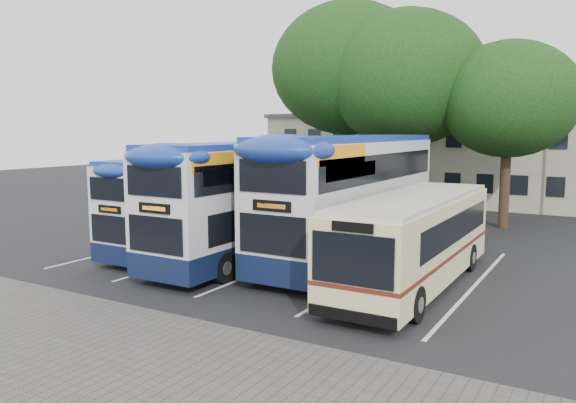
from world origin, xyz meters
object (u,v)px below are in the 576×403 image
(tree_left, at_px, (349,69))
(bus_dd_left, at_px, (197,198))
(tree_mid, at_px, (406,78))
(bus_dd_mid, at_px, (254,195))
(bus_dd_right, at_px, (351,192))
(bus_single, at_px, (415,235))
(tree_right, at_px, (509,100))

(tree_left, height_order, bus_dd_left, tree_left)
(tree_left, relative_size, tree_mid, 1.08)
(bus_dd_mid, bearing_deg, bus_dd_right, 26.10)
(tree_mid, distance_m, bus_single, 15.29)
(bus_dd_left, bearing_deg, tree_right, 49.17)
(tree_mid, height_order, tree_right, tree_mid)
(tree_right, xyz_separation_m, bus_single, (-0.57, -12.93, -4.86))
(tree_right, relative_size, bus_single, 0.96)
(tree_left, height_order, bus_dd_right, tree_left)
(bus_dd_mid, bearing_deg, tree_right, 59.24)
(bus_dd_left, distance_m, bus_dd_right, 6.64)
(tree_left, bearing_deg, bus_dd_right, -65.17)
(tree_mid, relative_size, bus_dd_right, 1.01)
(tree_left, relative_size, bus_dd_left, 1.34)
(tree_mid, distance_m, tree_right, 5.59)
(tree_right, distance_m, bus_dd_mid, 14.75)
(tree_mid, bearing_deg, tree_left, 170.03)
(tree_right, height_order, bus_single, tree_right)
(bus_dd_mid, relative_size, bus_single, 1.10)
(bus_dd_left, xyz_separation_m, bus_single, (9.77, -0.96, -0.48))
(tree_right, bearing_deg, bus_single, -92.55)
(tree_mid, relative_size, bus_dd_mid, 1.06)
(tree_left, xyz_separation_m, tree_mid, (3.72, -0.65, -0.77))
(bus_dd_right, bearing_deg, bus_single, -35.80)
(tree_mid, height_order, bus_dd_left, tree_mid)
(tree_left, distance_m, bus_dd_mid, 14.53)
(tree_right, height_order, bus_dd_mid, tree_right)
(tree_right, bearing_deg, bus_dd_mid, -120.76)
(tree_mid, relative_size, tree_right, 1.22)
(bus_dd_left, height_order, bus_single, bus_dd_left)
(tree_mid, height_order, bus_dd_mid, tree_mid)
(tree_left, xyz_separation_m, bus_dd_mid, (1.89, -13.05, -6.10))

